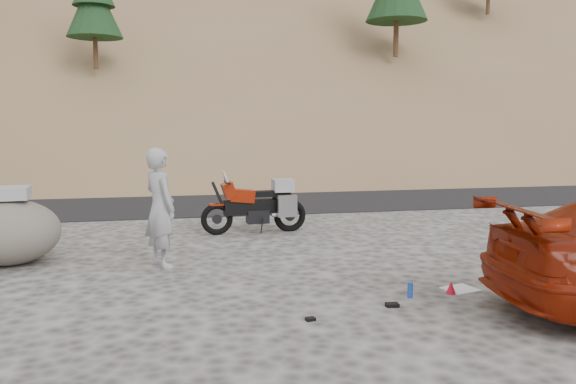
% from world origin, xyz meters
% --- Properties ---
extents(ground, '(140.00, 140.00, 0.00)m').
position_xyz_m(ground, '(0.00, 0.00, 0.00)').
color(ground, '#3D3A38').
rests_on(ground, ground).
extents(road, '(120.00, 7.00, 0.05)m').
position_xyz_m(road, '(0.00, 9.00, 0.00)').
color(road, black).
rests_on(road, ground).
extents(hillside, '(120.00, 73.00, 46.72)m').
position_xyz_m(hillside, '(-0.05, 40.88, 11.08)').
color(hillside, brown).
rests_on(hillside, ground).
extents(motorcycle, '(2.20, 0.72, 1.31)m').
position_xyz_m(motorcycle, '(0.33, 3.43, 0.56)').
color(motorcycle, black).
rests_on(motorcycle, ground).
extents(man, '(0.72, 0.81, 1.87)m').
position_xyz_m(man, '(-1.60, 1.05, 0.00)').
color(man, '#97969C').
rests_on(man, ground).
extents(boulder, '(1.77, 1.56, 1.23)m').
position_xyz_m(boulder, '(-3.98, 1.67, 0.54)').
color(boulder, '#524E46').
rests_on(boulder, ground).
extents(gear_white_cloth, '(0.50, 0.47, 0.01)m').
position_xyz_m(gear_white_cloth, '(2.39, -1.06, 0.01)').
color(gear_white_cloth, white).
rests_on(gear_white_cloth, ground).
extents(gear_bottle, '(0.08, 0.08, 0.20)m').
position_xyz_m(gear_bottle, '(1.57, -1.24, 0.10)').
color(gear_bottle, '#1B42A5').
rests_on(gear_bottle, ground).
extents(gear_funnel, '(0.18, 0.18, 0.17)m').
position_xyz_m(gear_funnel, '(2.17, -1.20, 0.09)').
color(gear_funnel, red).
rests_on(gear_funnel, ground).
extents(gear_glove_a, '(0.16, 0.12, 0.04)m').
position_xyz_m(gear_glove_a, '(1.21, -1.54, 0.02)').
color(gear_glove_a, black).
rests_on(gear_glove_a, ground).
extents(gear_glove_b, '(0.12, 0.10, 0.04)m').
position_xyz_m(gear_glove_b, '(0.10, -1.81, 0.02)').
color(gear_glove_b, black).
rests_on(gear_glove_b, ground).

